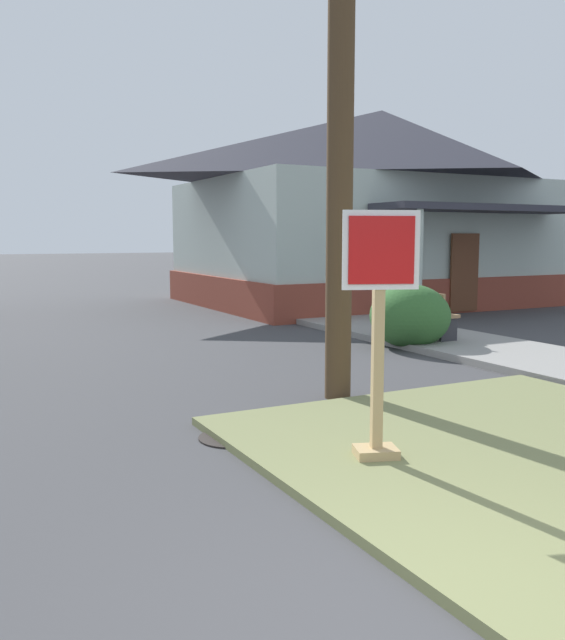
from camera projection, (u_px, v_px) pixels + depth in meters
grass_corner_patch at (561, 462)px, 5.72m from camera, size 4.75×5.37×0.08m
sidewalk_strip at (471, 346)px, 11.71m from camera, size 2.20×19.77×0.12m
stop_sign at (378, 344)px, 5.62m from camera, size 0.62×0.38×2.10m
manhole_cover at (234, 437)px, 6.54m from camera, size 0.70×0.70×0.02m
street_bench at (423, 312)px, 12.33m from camera, size 0.41×1.41×0.85m
corner_house at (381, 205)px, 20.22m from camera, size 11.51×9.01×5.71m
shrub_near_porch at (405, 300)px, 16.51m from camera, size 0.94×0.94×0.84m
shrub_by_curb at (410, 316)px, 11.85m from camera, size 1.43×1.43×1.13m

